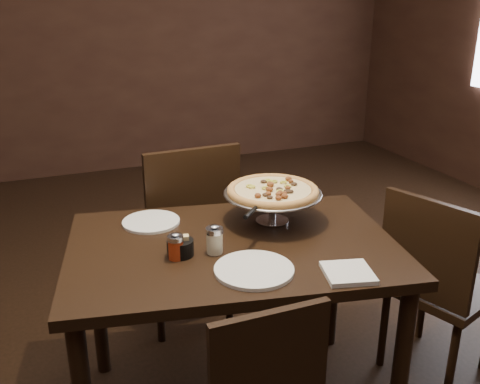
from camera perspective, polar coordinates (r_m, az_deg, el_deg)
name	(u,v)px	position (r m, az deg, el deg)	size (l,w,h in m)	color
room	(266,72)	(1.98, 2.74, 12.67)	(6.04, 7.04, 2.84)	black
dining_table	(233,267)	(2.09, -0.76, -7.99)	(1.38, 1.05, 0.77)	black
pizza_stand	(273,191)	(2.19, 3.52, 0.11)	(0.41, 0.41, 0.17)	#B1B2B8
parmesan_shaker	(215,240)	(1.95, -2.73, -5.09)	(0.06, 0.06, 0.11)	beige
pepper_flake_shaker	(176,247)	(1.92, -6.86, -5.80)	(0.06, 0.06, 0.10)	maroon
packet_caddy	(180,247)	(1.95, -6.39, -5.85)	(0.10, 0.10, 0.08)	black
napkin_stack	(348,273)	(1.86, 11.46, -8.45)	(0.16, 0.16, 0.02)	silver
plate_left	(151,222)	(2.25, -9.46, -3.15)	(0.24, 0.24, 0.01)	white
plate_near	(254,270)	(1.85, 1.50, -8.28)	(0.27, 0.27, 0.01)	white
serving_spatula	(250,213)	(1.97, 1.13, -2.27)	(0.14, 0.14, 0.02)	#B1B2B8
chair_far	(186,228)	(2.74, -5.74, -3.89)	(0.48, 0.48, 1.00)	black
chair_side	(436,281)	(2.52, 20.17, -8.86)	(0.53, 0.53, 0.90)	black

